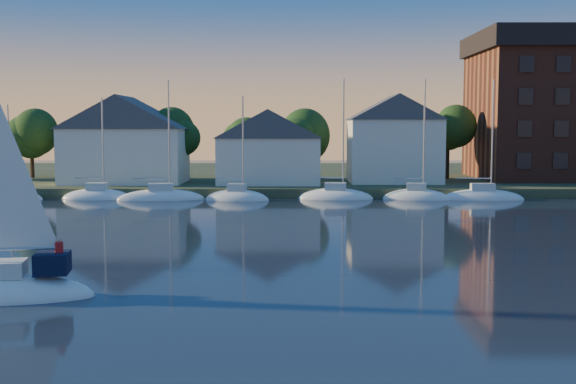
{
  "coord_description": "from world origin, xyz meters",
  "views": [
    {
      "loc": [
        -3.58,
        -22.24,
        7.4
      ],
      "look_at": [
        -3.76,
        22.0,
        3.29
      ],
      "focal_mm": 45.0,
      "sensor_mm": 36.0,
      "label": 1
    }
  ],
  "objects_px": {
    "clubhouse_centre": "(269,146)",
    "clubhouse_east": "(394,138)",
    "hero_sailboat": "(2,286)",
    "clubhouse_west": "(125,138)"
  },
  "relations": [
    {
      "from": "clubhouse_east",
      "to": "hero_sailboat",
      "type": "height_order",
      "value": "hero_sailboat"
    },
    {
      "from": "clubhouse_centre",
      "to": "clubhouse_east",
      "type": "distance_m",
      "value": 14.17
    },
    {
      "from": "clubhouse_east",
      "to": "clubhouse_west",
      "type": "bearing_deg",
      "value": -178.09
    },
    {
      "from": "clubhouse_west",
      "to": "clubhouse_east",
      "type": "bearing_deg",
      "value": 1.91
    },
    {
      "from": "clubhouse_west",
      "to": "clubhouse_east",
      "type": "height_order",
      "value": "clubhouse_east"
    },
    {
      "from": "clubhouse_west",
      "to": "hero_sailboat",
      "type": "bearing_deg",
      "value": -83.06
    },
    {
      "from": "clubhouse_centre",
      "to": "hero_sailboat",
      "type": "relative_size",
      "value": 0.91
    },
    {
      "from": "clubhouse_centre",
      "to": "clubhouse_east",
      "type": "relative_size",
      "value": 1.1
    },
    {
      "from": "clubhouse_east",
      "to": "clubhouse_centre",
      "type": "bearing_deg",
      "value": -171.87
    },
    {
      "from": "clubhouse_west",
      "to": "clubhouse_east",
      "type": "xyz_separation_m",
      "value": [
        30.0,
        1.0,
        0.07
      ]
    }
  ]
}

